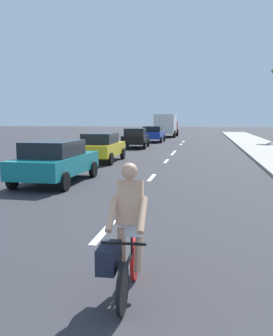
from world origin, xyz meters
name	(u,v)px	position (x,y,z in m)	size (l,w,h in m)	color
ground_plane	(166,162)	(0.00, 20.00, 0.00)	(160.00, 160.00, 0.00)	#2D2D33
lane_stripe_2	(104,231)	(0.00, 7.02, 0.00)	(0.16, 1.80, 0.01)	white
lane_stripe_3	(137,194)	(0.00, 11.11, 0.00)	(0.16, 1.80, 0.01)	white
lane_stripe_4	(152,177)	(0.00, 14.47, 0.00)	(0.16, 1.80, 0.01)	white
lane_stripe_5	(166,161)	(0.00, 20.39, 0.00)	(0.16, 1.80, 0.01)	white
lane_stripe_6	(173,154)	(0.00, 24.77, 0.00)	(0.16, 1.80, 0.01)	white
lane_stripe_7	(174,152)	(0.00, 26.29, 0.00)	(0.16, 1.80, 0.01)	white
lane_stripe_8	(181,144)	(0.00, 34.00, 0.00)	(0.16, 1.80, 0.01)	white
lane_stripe_9	(183,142)	(0.00, 37.86, 0.00)	(0.16, 1.80, 0.01)	white
cyclist	(125,237)	(1.05, 4.22, 0.83)	(0.63, 1.71, 1.82)	black
parked_car_teal	(55,160)	(-3.33, 12.59, 0.84)	(2.15, 4.51, 1.57)	#14727A
parked_car_yellow	(101,147)	(-3.49, 19.47, 0.84)	(1.96, 4.20, 1.57)	gold
parked_car_black	(136,137)	(-3.35, 29.33, 0.84)	(2.09, 4.22, 1.57)	black
parked_car_blue	(153,134)	(-2.94, 36.80, 0.84)	(2.09, 4.53, 1.57)	#1E389E
delivery_truck	(166,125)	(-2.67, 47.20, 1.50)	(2.75, 6.27, 2.80)	maroon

